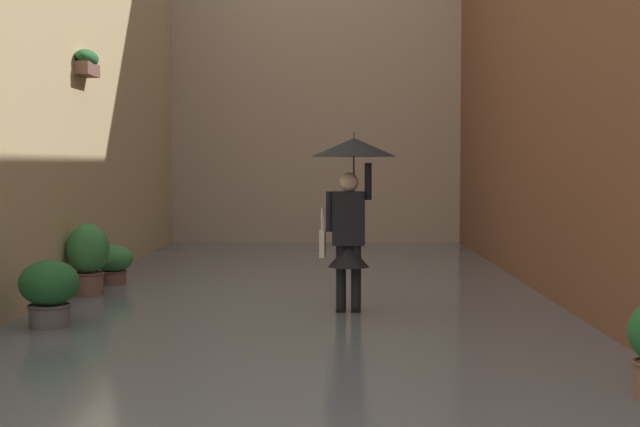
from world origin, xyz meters
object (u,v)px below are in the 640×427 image
Objects in this scene: potted_plant_near_right at (88,257)px; potted_plant_far_right at (49,291)px; person_wading at (351,188)px; potted_plant_mid_right at (113,263)px.

potted_plant_far_right is (-0.21, 2.45, -0.13)m from potted_plant_near_right.
person_wading is 3.45× the size of potted_plant_mid_right.
person_wading is 2.81× the size of potted_plant_far_right.
person_wading is at bearing 144.01° from potted_plant_mid_right.
person_wading is 3.87m from potted_plant_near_right.
potted_plant_near_right reaches higher than potted_plant_mid_right.
potted_plant_near_right is at bearing 86.47° from potted_plant_mid_right.
person_wading is 2.16× the size of potted_plant_near_right.
potted_plant_far_right is at bearing 94.89° from potted_plant_near_right.
potted_plant_far_right is 1.23× the size of potted_plant_mid_right.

